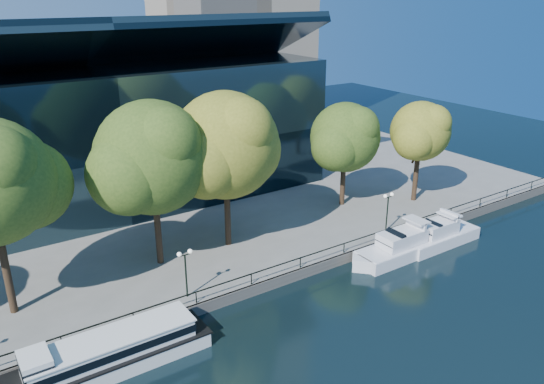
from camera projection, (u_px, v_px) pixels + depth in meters
ground at (274, 313)px, 41.37m from camera, size 160.00×160.00×0.00m
promenade at (118, 179)px, 69.41m from camera, size 90.00×67.08×1.00m
railing at (251, 274)px, 43.20m from camera, size 88.20×0.08×0.99m
convention_building at (90, 131)px, 60.92m from camera, size 50.00×24.57×21.43m
tour_boat at (100, 356)px, 34.61m from camera, size 15.38×3.43×2.92m
cruiser_near at (402, 246)px, 49.88m from camera, size 11.66×3.00×3.38m
cruiser_far at (437, 236)px, 52.03m from camera, size 10.03×2.78×3.28m
tree_2 at (155, 160)px, 43.70m from camera, size 11.92×9.77×14.50m
tree_3 at (228, 147)px, 47.10m from camera, size 12.07×9.90×14.58m
tree_4 at (346, 139)px, 57.27m from camera, size 9.46×7.76×11.55m
tree_5 at (421, 132)px, 58.32m from camera, size 8.24×6.76×11.42m
lamp_1 at (185, 263)px, 40.75m from camera, size 1.26×0.36×4.03m
lamp_2 at (388, 203)px, 52.12m from camera, size 1.26×0.36×4.03m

